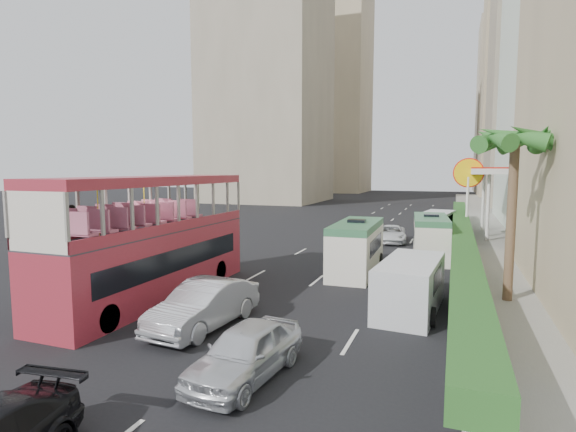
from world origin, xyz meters
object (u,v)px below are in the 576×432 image
at_px(minibus_far, 431,238).
at_px(panel_van_near, 410,286).
at_px(car_silver_lane_b, 246,378).
at_px(panel_van_far, 437,225).
at_px(van_asset, 391,242).
at_px(palm_tree, 511,220).
at_px(shell_station, 514,203).
at_px(car_silver_lane_a, 205,327).
at_px(minibus_near, 356,248).
at_px(double_decker_bus, 153,237).

xyz_separation_m(minibus_far, panel_van_near, (-0.19, -10.85, -0.30)).
height_order(car_silver_lane_b, panel_van_far, panel_van_far).
bearing_deg(car_silver_lane_b, van_asset, 94.42).
bearing_deg(palm_tree, panel_van_far, 100.65).
relative_size(car_silver_lane_b, van_asset, 0.93).
distance_m(van_asset, shell_station, 10.27).
relative_size(car_silver_lane_a, minibus_near, 0.80).
xyz_separation_m(car_silver_lane_a, van_asset, (3.56, 20.51, 0.00)).
xyz_separation_m(panel_van_near, shell_station, (5.75, 21.21, 1.78)).
bearing_deg(van_asset, minibus_far, -68.33).
xyz_separation_m(van_asset, palm_tree, (6.36, -14.04, 3.38)).
distance_m(car_silver_lane_a, panel_van_far, 25.09).
relative_size(minibus_far, panel_van_near, 1.18).
bearing_deg(double_decker_bus, panel_van_far, 64.27).
bearing_deg(car_silver_lane_b, car_silver_lane_a, 141.58).
bearing_deg(shell_station, car_silver_lane_a, -115.46).
height_order(car_silver_lane_b, minibus_near, minibus_near).
bearing_deg(minibus_near, minibus_far, 55.88).
distance_m(car_silver_lane_a, shell_station, 28.34).
height_order(car_silver_lane_a, minibus_far, minibus_far).
relative_size(van_asset, palm_tree, 0.68).
xyz_separation_m(car_silver_lane_a, car_silver_lane_b, (2.94, -2.87, 0.00)).
height_order(car_silver_lane_a, van_asset, car_silver_lane_a).
xyz_separation_m(minibus_far, panel_van_far, (0.03, 9.08, -0.27)).
relative_size(double_decker_bus, panel_van_far, 2.19).
bearing_deg(minibus_near, car_silver_lane_b, -92.33).
xyz_separation_m(double_decker_bus, minibus_far, (10.43, 12.64, -1.26)).
relative_size(minibus_near, panel_van_far, 1.18).
distance_m(car_silver_lane_a, van_asset, 20.82).
distance_m(double_decker_bus, minibus_near, 10.25).
relative_size(double_decker_bus, panel_van_near, 2.26).
bearing_deg(panel_van_near, minibus_far, 93.59).
height_order(minibus_near, panel_van_near, minibus_near).
height_order(minibus_near, panel_van_far, minibus_near).
distance_m(car_silver_lane_b, minibus_far, 18.39).
xyz_separation_m(car_silver_lane_a, shell_station, (12.13, 25.47, 2.75)).
xyz_separation_m(car_silver_lane_a, minibus_far, (6.56, 15.11, 1.27)).
height_order(panel_van_far, shell_station, shell_station).
bearing_deg(minibus_near, panel_van_far, 75.20).
bearing_deg(palm_tree, minibus_far, 111.27).
bearing_deg(car_silver_lane_a, panel_van_far, 79.88).
distance_m(double_decker_bus, panel_van_far, 24.16).
height_order(minibus_near, palm_tree, palm_tree).
relative_size(car_silver_lane_a, panel_van_far, 0.94).
bearing_deg(panel_van_near, palm_tree, 36.47).
distance_m(panel_van_near, shell_station, 22.05).
distance_m(double_decker_bus, minibus_far, 16.44).
height_order(double_decker_bus, car_silver_lane_a, double_decker_bus).
distance_m(car_silver_lane_b, panel_van_near, 7.98).
bearing_deg(palm_tree, car_silver_lane_b, -126.79).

